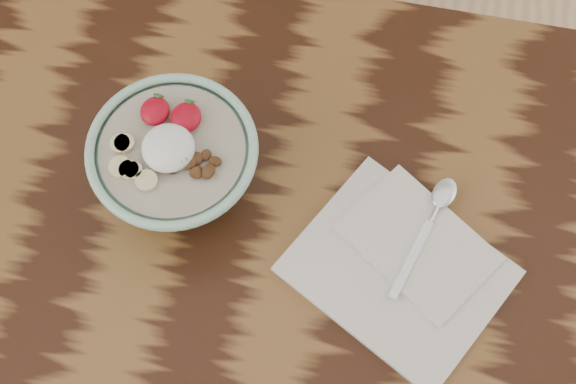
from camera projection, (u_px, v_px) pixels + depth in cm
name	position (u px, v px, depth cm)	size (l,w,h in cm)	color
table	(218.00, 283.00, 111.78)	(160.00, 90.00, 75.00)	black
breakfast_bowl	(176.00, 164.00, 100.74)	(21.06, 21.06, 14.38)	#97CBB2
napkin	(402.00, 265.00, 102.44)	(32.04, 30.10, 1.56)	silver
spoon	(436.00, 209.00, 103.98)	(7.41, 18.13, 0.96)	silver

